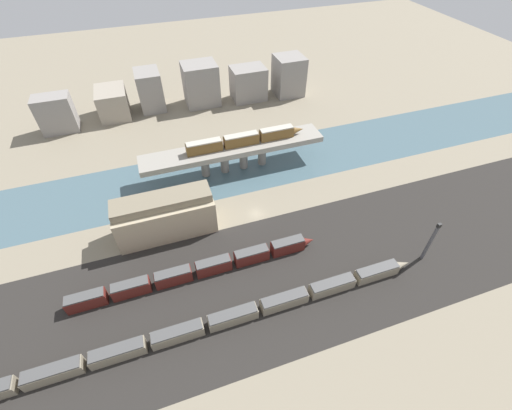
# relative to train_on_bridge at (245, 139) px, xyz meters

# --- Properties ---
(ground_plane) EXTENTS (400.00, 400.00, 0.00)m
(ground_plane) POSITION_rel_train_on_bridge_xyz_m (-4.29, -23.68, -11.62)
(ground_plane) COLOR gray
(railbed_yard) EXTENTS (280.00, 42.00, 0.01)m
(railbed_yard) POSITION_rel_train_on_bridge_xyz_m (-4.29, -47.68, -11.62)
(railbed_yard) COLOR #282623
(railbed_yard) RESTS_ON ground
(river_water) EXTENTS (320.00, 27.60, 0.01)m
(river_water) POSITION_rel_train_on_bridge_xyz_m (-4.29, -0.00, -11.62)
(river_water) COLOR #47606B
(river_water) RESTS_ON ground
(bridge) EXTENTS (62.96, 9.60, 9.72)m
(bridge) POSITION_rel_train_on_bridge_xyz_m (-4.29, -0.00, -3.74)
(bridge) COLOR gray
(bridge) RESTS_ON ground
(train_on_bridge) EXTENTS (41.47, 3.02, 3.90)m
(train_on_bridge) POSITION_rel_train_on_bridge_xyz_m (0.00, 0.00, 0.00)
(train_on_bridge) COLOR brown
(train_on_bridge) RESTS_ON bridge
(train_yard_near) EXTENTS (106.24, 2.99, 3.46)m
(train_yard_near) POSITION_rel_train_on_bridge_xyz_m (-25.53, -55.35, -9.93)
(train_yard_near) COLOR gray
(train_yard_near) RESTS_ON ground
(train_yard_mid) EXTENTS (65.06, 2.98, 4.10)m
(train_yard_mid) POSITION_rel_train_on_bridge_xyz_m (-25.73, -40.11, -9.61)
(train_yard_mid) COLOR #5B1E19
(train_yard_mid) RESTS_ON ground
(warehouse_building) EXTENTS (27.46, 10.19, 13.32)m
(warehouse_building) POSITION_rel_train_on_bridge_xyz_m (-30.82, -22.02, -5.29)
(warehouse_building) COLOR tan
(warehouse_building) RESTS_ON ground
(signal_tower) EXTENTS (1.00, 0.91, 13.72)m
(signal_tower) POSITION_rel_train_on_bridge_xyz_m (33.41, -54.38, -4.85)
(signal_tower) COLOR #4C4C51
(signal_tower) RESTS_ON ground
(city_block_far_left) EXTENTS (13.50, 8.45, 14.78)m
(city_block_far_left) POSITION_rel_train_on_bridge_xyz_m (-63.79, 47.23, -4.24)
(city_block_far_left) COLOR gray
(city_block_far_left) RESTS_ON ground
(city_block_left) EXTENTS (12.09, 15.88, 11.76)m
(city_block_left) POSITION_rel_train_on_bridge_xyz_m (-42.45, 52.67, -5.75)
(city_block_left) COLOR gray
(city_block_left) RESTS_ON ground
(city_block_center) EXTENTS (10.17, 13.28, 16.55)m
(city_block_center) POSITION_rel_train_on_bridge_xyz_m (-26.29, 54.36, -3.35)
(city_block_center) COLOR gray
(city_block_center) RESTS_ON ground
(city_block_right) EXTENTS (14.67, 12.58, 17.97)m
(city_block_right) POSITION_rel_train_on_bridge_xyz_m (-4.45, 51.41, -2.64)
(city_block_right) COLOR gray
(city_block_right) RESTS_ON ground
(city_block_far_right) EXTENTS (15.10, 11.23, 14.56)m
(city_block_far_right) POSITION_rel_train_on_bridge_xyz_m (16.74, 48.93, -4.35)
(city_block_far_right) COLOR gray
(city_block_far_right) RESTS_ON ground
(city_block_tall) EXTENTS (12.71, 12.46, 17.41)m
(city_block_tall) POSITION_rel_train_on_bridge_xyz_m (35.95, 47.74, -2.92)
(city_block_tall) COLOR gray
(city_block_tall) RESTS_ON ground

